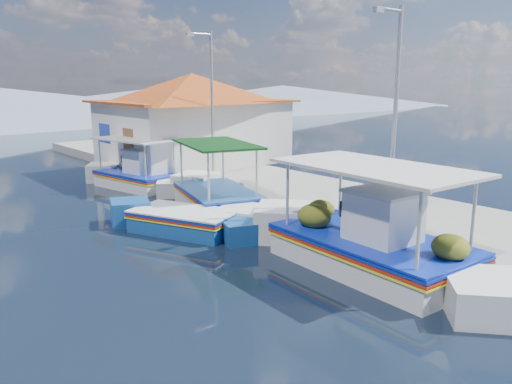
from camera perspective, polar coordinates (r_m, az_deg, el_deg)
ground at (r=10.94m, az=8.91°, el=-12.03°), size 160.00×160.00×0.00m
quay at (r=18.86m, az=7.20°, el=-0.73°), size 5.00×44.00×0.50m
bollards at (r=16.80m, az=4.19°, el=-0.89°), size 0.20×17.20×0.30m
main_caique at (r=12.68m, az=12.49°, el=-6.06°), size 2.81×8.64×2.85m
caique_green_canopy at (r=18.00m, az=-4.64°, el=-0.82°), size 3.42×6.89×2.68m
caique_blue_hull at (r=15.60m, az=-8.15°, el=-3.45°), size 3.17×5.20×1.02m
caique_far at (r=22.42m, az=-13.29°, el=1.62°), size 2.81×6.64×2.37m
harbor_building at (r=25.59m, az=-7.16°, el=8.42°), size 10.49×10.49×4.40m
lamp_post_near at (r=14.78m, az=15.30°, el=9.45°), size 1.21×0.14×6.00m
lamp_post_far at (r=21.28m, az=-5.21°, el=10.59°), size 1.21×0.14×6.00m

